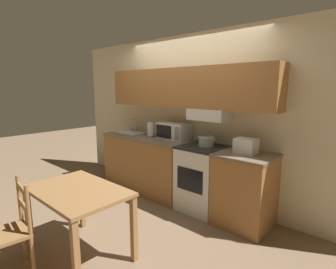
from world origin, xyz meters
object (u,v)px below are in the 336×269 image
at_px(cooking_pot, 206,141).
at_px(toaster, 246,146).
at_px(paper_towel_roll, 151,129).
at_px(dining_table, 78,199).
at_px(microwave, 174,131).
at_px(sink_basin, 130,132).
at_px(chair_left_of_table, 10,232).
at_px(stove_range, 202,178).

bearing_deg(cooking_pot, toaster, -2.13).
xyz_separation_m(paper_towel_roll, dining_table, (0.74, -1.77, -0.43)).
distance_m(microwave, toaster, 1.29).
relative_size(sink_basin, paper_towel_roll, 2.14).
distance_m(cooking_pot, chair_left_of_table, 2.50).
relative_size(sink_basin, dining_table, 0.48).
xyz_separation_m(dining_table, chair_left_of_table, (-0.20, -0.58, -0.19)).
bearing_deg(dining_table, cooking_pot, 78.48).
height_order(cooking_pot, paper_towel_roll, paper_towel_roll).
bearing_deg(dining_table, paper_towel_roll, 112.77).
relative_size(toaster, paper_towel_roll, 1.12).
bearing_deg(toaster, chair_left_of_table, -116.50).
xyz_separation_m(stove_range, paper_towel_roll, (-1.09, 0.04, 0.59)).
xyz_separation_m(toaster, chair_left_of_table, (-1.17, -2.34, -0.60)).
bearing_deg(paper_towel_roll, cooking_pot, 0.49).
bearing_deg(sink_basin, cooking_pot, 1.80).
bearing_deg(sink_basin, toaster, 0.72).
distance_m(paper_towel_roll, dining_table, 1.97).
xyz_separation_m(paper_towel_roll, chair_left_of_table, (0.54, -2.35, -0.62)).
relative_size(cooking_pot, sink_basin, 0.59).
distance_m(stove_range, chair_left_of_table, 2.38).
height_order(sink_basin, chair_left_of_table, sink_basin).
bearing_deg(toaster, cooking_pot, 177.87).
bearing_deg(stove_range, chair_left_of_table, -103.19).
height_order(stove_range, sink_basin, sink_basin).
bearing_deg(stove_range, microwave, 168.47).
relative_size(stove_range, toaster, 3.48).
xyz_separation_m(microwave, chair_left_of_table, (0.11, -2.45, -0.64)).
distance_m(stove_range, sink_basin, 1.65).
relative_size(paper_towel_roll, dining_table, 0.22).
height_order(microwave, toaster, microwave).
bearing_deg(cooking_pot, microwave, 172.65).
xyz_separation_m(microwave, sink_basin, (-0.92, -0.14, -0.11)).
height_order(paper_towel_roll, chair_left_of_table, paper_towel_roll).
height_order(toaster, dining_table, toaster).
height_order(stove_range, paper_towel_roll, paper_towel_roll).
distance_m(paper_towel_roll, chair_left_of_table, 2.49).
bearing_deg(cooking_pot, stove_range, -113.62).
height_order(cooking_pot, microwave, microwave).
xyz_separation_m(microwave, toaster, (1.28, -0.11, -0.03)).
xyz_separation_m(toaster, sink_basin, (-2.20, -0.03, -0.08)).
height_order(toaster, sink_basin, sink_basin).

